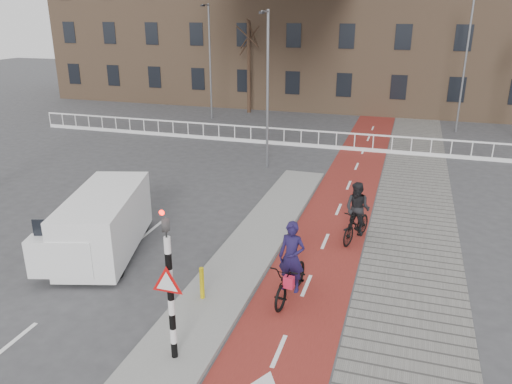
% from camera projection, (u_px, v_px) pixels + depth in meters
% --- Properties ---
extents(ground, '(120.00, 120.00, 0.00)m').
position_uv_depth(ground, '(232.00, 316.00, 12.60)').
color(ground, '#38383A').
rests_on(ground, ground).
extents(bike_lane, '(2.50, 60.00, 0.01)m').
position_uv_depth(bike_lane, '(346.00, 193.00, 21.15)').
color(bike_lane, maroon).
rests_on(bike_lane, ground).
extents(sidewalk, '(3.00, 60.00, 0.01)m').
position_uv_depth(sidewalk, '(414.00, 200.00, 20.36)').
color(sidewalk, slate).
rests_on(sidewalk, ground).
extents(curb_island, '(1.80, 16.00, 0.12)m').
position_uv_depth(curb_island, '(253.00, 244.00, 16.36)').
color(curb_island, gray).
rests_on(curb_island, ground).
extents(traffic_signal, '(0.80, 0.80, 3.68)m').
position_uv_depth(traffic_signal, '(169.00, 282.00, 10.28)').
color(traffic_signal, black).
rests_on(traffic_signal, curb_island).
extents(bollard, '(0.12, 0.12, 0.88)m').
position_uv_depth(bollard, '(202.00, 283.00, 13.02)').
color(bollard, gold).
rests_on(bollard, curb_island).
extents(cyclist_near, '(0.99, 2.20, 2.18)m').
position_uv_depth(cyclist_near, '(291.00, 273.00, 13.14)').
color(cyclist_near, black).
rests_on(cyclist_near, bike_lane).
extents(cyclist_far, '(1.10, 1.97, 2.03)m').
position_uv_depth(cyclist_far, '(357.00, 217.00, 16.45)').
color(cyclist_far, black).
rests_on(cyclist_far, bike_lane).
extents(van, '(3.03, 4.91, 1.97)m').
position_uv_depth(van, '(105.00, 222.00, 15.60)').
color(van, white).
rests_on(van, ground).
extents(railing, '(28.00, 0.10, 0.99)m').
position_uv_depth(railing, '(251.00, 137.00, 29.15)').
color(railing, silver).
rests_on(railing, ground).
extents(townhouse_row, '(46.00, 10.00, 15.90)m').
position_uv_depth(townhouse_row, '(333.00, 4.00, 39.49)').
color(townhouse_row, '#7F6047').
rests_on(townhouse_row, ground).
extents(tree_mid, '(0.27, 0.27, 6.65)m').
position_uv_depth(tree_mid, '(249.00, 68.00, 36.90)').
color(tree_mid, black).
rests_on(tree_mid, ground).
extents(streetlight_near, '(0.12, 0.12, 7.35)m').
position_uv_depth(streetlight_near, '(268.00, 92.00, 23.42)').
color(streetlight_near, slate).
rests_on(streetlight_near, ground).
extents(streetlight_left, '(0.12, 0.12, 7.75)m').
position_uv_depth(streetlight_left, '(210.00, 63.00, 34.64)').
color(streetlight_left, slate).
rests_on(streetlight_left, ground).
extents(streetlight_right, '(0.12, 0.12, 8.70)m').
position_uv_depth(streetlight_right, '(465.00, 62.00, 30.43)').
color(streetlight_right, slate).
rests_on(streetlight_right, ground).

